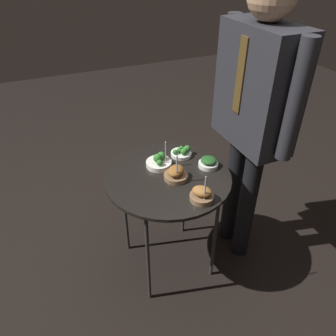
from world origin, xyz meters
name	(u,v)px	position (x,y,z in m)	size (l,w,h in m)	color
ground_plane	(168,260)	(0.00, 0.00, 0.00)	(8.00, 8.00, 0.00)	black
serving_cart	(168,183)	(0.00, 0.00, 0.65)	(0.69, 0.69, 0.70)	black
bowl_spinach_front_center	(208,163)	(0.01, 0.24, 0.73)	(0.11, 0.11, 0.06)	white
bowl_roast_far_rim	(176,174)	(0.04, 0.03, 0.73)	(0.13, 0.13, 0.17)	brown
bowl_broccoli_back_left	(182,152)	(-0.15, 0.15, 0.72)	(0.12, 0.12, 0.06)	white
bowl_broccoli_near_rim	(159,162)	(-0.11, -0.01, 0.73)	(0.15, 0.15, 0.16)	silver
bowl_roast_center	(202,195)	(0.25, 0.07, 0.73)	(0.12, 0.12, 0.16)	brown
waiter_figure	(255,102)	(0.03, 0.48, 1.06)	(0.62, 0.23, 1.67)	black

